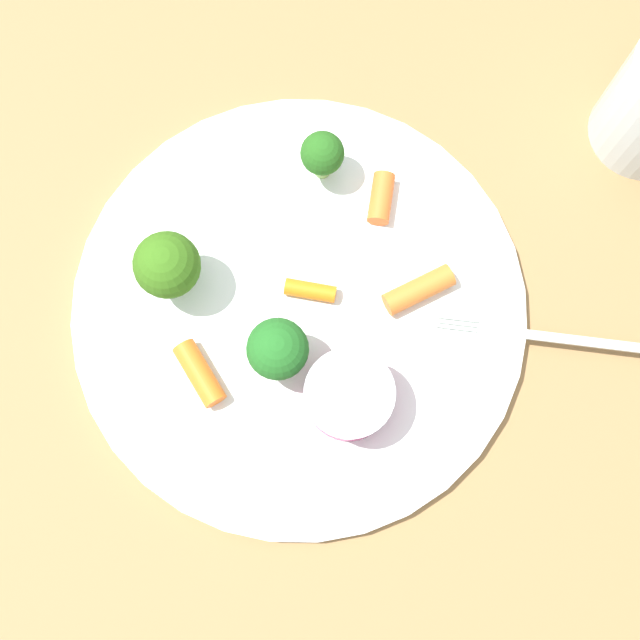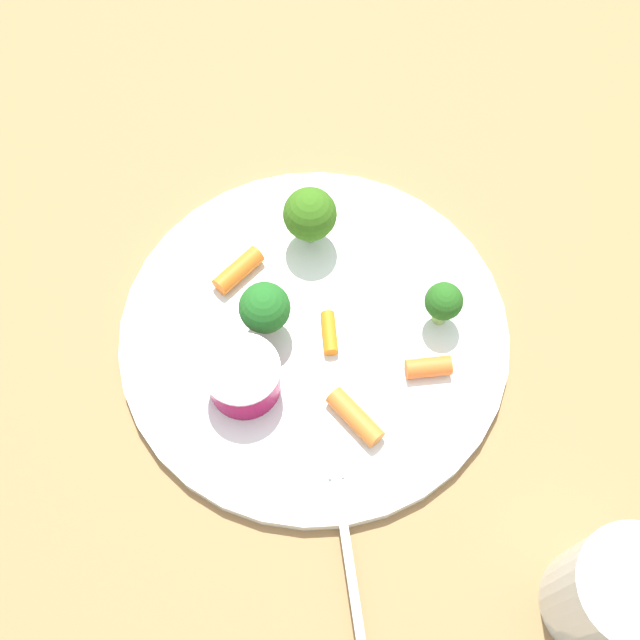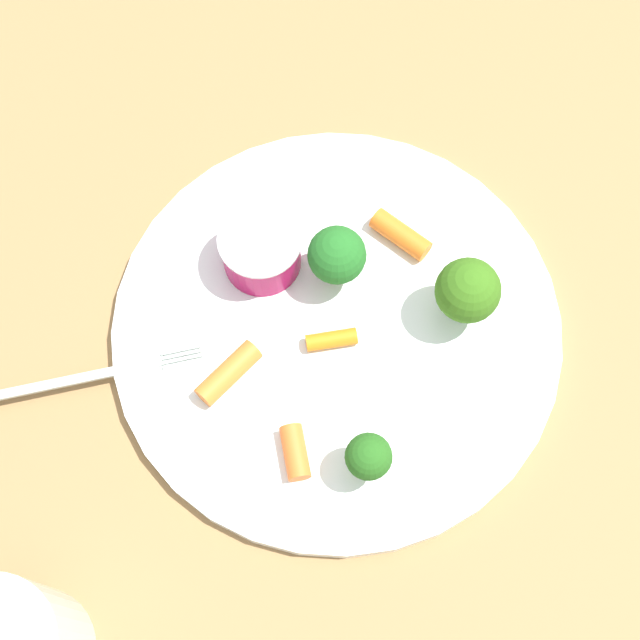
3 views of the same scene
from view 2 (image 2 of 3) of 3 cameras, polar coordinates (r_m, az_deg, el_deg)
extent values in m
plane|color=olive|center=(0.66, -0.41, -1.21)|extent=(2.40, 2.40, 0.00)
cylinder|color=white|center=(0.65, -0.42, -0.99)|extent=(0.32, 0.32, 0.01)
cylinder|color=#96073E|center=(0.61, -5.24, -4.50)|extent=(0.06, 0.06, 0.03)
cylinder|color=silver|center=(0.60, -5.39, -3.82)|extent=(0.06, 0.06, 0.00)
cylinder|color=#84AB5A|center=(0.64, -3.86, -0.14)|extent=(0.01, 0.01, 0.02)
sphere|color=#206321|center=(0.62, -4.00, 0.89)|extent=(0.04, 0.04, 0.04)
cylinder|color=#85AD70|center=(0.68, -0.71, 6.34)|extent=(0.01, 0.01, 0.02)
sphere|color=#356818|center=(0.66, -0.73, 7.63)|extent=(0.05, 0.05, 0.05)
cylinder|color=#87B861|center=(0.65, 8.64, 0.47)|extent=(0.01, 0.01, 0.02)
sphere|color=#245C1B|center=(0.63, 8.90, 1.35)|extent=(0.03, 0.03, 0.03)
cylinder|color=orange|center=(0.61, 2.54, -6.98)|extent=(0.05, 0.02, 0.02)
cylinder|color=orange|center=(0.64, 0.67, -0.92)|extent=(0.04, 0.03, 0.01)
cylinder|color=orange|center=(0.67, -5.90, 3.58)|extent=(0.02, 0.05, 0.02)
cylinder|color=orange|center=(0.63, 7.81, -3.38)|extent=(0.03, 0.04, 0.02)
cube|color=#B8C3BB|center=(0.59, 2.37, -18.56)|extent=(0.13, 0.09, 0.00)
cube|color=#B8C3BB|center=(0.61, 0.52, -10.14)|extent=(0.02, 0.02, 0.00)
cube|color=#B8C3BB|center=(0.61, 0.84, -10.09)|extent=(0.02, 0.02, 0.00)
cube|color=#B8C3BB|center=(0.61, 1.17, -10.05)|extent=(0.02, 0.02, 0.00)
cube|color=#B8C3BB|center=(0.61, 1.49, -10.01)|extent=(0.02, 0.02, 0.00)
cylinder|color=silver|center=(0.59, 20.48, -18.04)|extent=(0.08, 0.08, 0.09)
camera|label=1|loc=(0.27, -46.18, 46.72)|focal=46.09mm
camera|label=3|loc=(0.34, 68.93, 43.90)|focal=51.89mm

